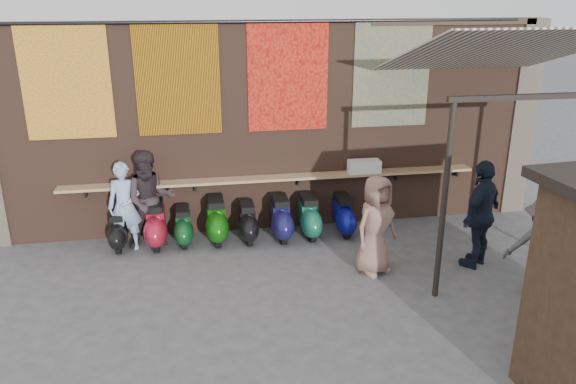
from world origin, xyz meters
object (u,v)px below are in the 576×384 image
(shelf_box, at_px, (364,166))
(scooter_stool_2, at_px, (184,227))
(scooter_stool_5, at_px, (281,219))
(scooter_stool_6, at_px, (309,217))
(scooter_stool_4, at_px, (248,222))
(shopper_tan, at_px, (376,225))
(diner_left, at_px, (125,206))
(scooter_stool_0, at_px, (119,231))
(diner_right, at_px, (150,200))
(shopper_grey, at_px, (540,247))
(scooter_stool_1, at_px, (156,225))
(shopper_navy, at_px, (481,214))
(scooter_stool_7, at_px, (343,215))
(scooter_stool_3, at_px, (217,221))

(shelf_box, bearing_deg, scooter_stool_2, -175.42)
(scooter_stool_5, height_order, scooter_stool_6, scooter_stool_5)
(scooter_stool_2, relative_size, scooter_stool_4, 0.95)
(scooter_stool_4, relative_size, shopper_tan, 0.45)
(diner_left, bearing_deg, scooter_stool_5, 1.78)
(scooter_stool_2, bearing_deg, scooter_stool_0, 179.53)
(diner_right, distance_m, shopper_grey, 6.60)
(scooter_stool_1, xyz_separation_m, diner_left, (-0.52, -0.03, 0.41))
(shelf_box, relative_size, diner_left, 0.38)
(shopper_navy, bearing_deg, diner_left, -52.20)
(diner_left, height_order, shopper_navy, shopper_navy)
(scooter_stool_0, bearing_deg, diner_left, -9.05)
(shopper_grey, bearing_deg, scooter_stool_7, -20.63)
(scooter_stool_6, height_order, shopper_tan, shopper_tan)
(shopper_navy, bearing_deg, scooter_stool_0, -52.03)
(shelf_box, xyz_separation_m, shopper_grey, (1.88, -3.07, -0.47))
(scooter_stool_2, xyz_separation_m, scooter_stool_7, (3.07, -0.03, 0.03))
(scooter_stool_3, distance_m, scooter_stool_4, 0.59)
(diner_right, bearing_deg, shopper_tan, -31.06)
(diner_left, relative_size, shopper_grey, 1.05)
(scooter_stool_7, bearing_deg, diner_left, 179.76)
(shelf_box, relative_size, shopper_navy, 0.33)
(scooter_stool_1, height_order, diner_left, diner_left)
(scooter_stool_1, height_order, diner_right, diner_right)
(shopper_grey, bearing_deg, scooter_stool_2, 1.62)
(shelf_box, xyz_separation_m, scooter_stool_7, (-0.48, -0.32, -0.88))
(shelf_box, distance_m, diner_left, 4.59)
(scooter_stool_0, relative_size, scooter_stool_5, 0.84)
(scooter_stool_7, bearing_deg, scooter_stool_5, -178.68)
(scooter_stool_5, bearing_deg, scooter_stool_4, 178.92)
(scooter_stool_3, bearing_deg, diner_left, -178.70)
(scooter_stool_2, relative_size, scooter_stool_7, 0.92)
(shelf_box, height_order, scooter_stool_6, shelf_box)
(scooter_stool_4, distance_m, diner_right, 1.84)
(scooter_stool_2, height_order, scooter_stool_5, scooter_stool_5)
(scooter_stool_6, height_order, diner_left, diner_left)
(shelf_box, height_order, scooter_stool_7, shelf_box)
(shopper_tan, bearing_deg, diner_left, 130.58)
(scooter_stool_2, distance_m, scooter_stool_7, 3.07)
(shelf_box, xyz_separation_m, scooter_stool_2, (-3.55, -0.28, -0.90))
(scooter_stool_7, relative_size, diner_left, 0.48)
(scooter_stool_3, height_order, shopper_grey, shopper_grey)
(scooter_stool_3, relative_size, shopper_navy, 0.46)
(scooter_stool_0, height_order, scooter_stool_6, scooter_stool_6)
(shelf_box, height_order, shopper_navy, shopper_navy)
(diner_left, xyz_separation_m, diner_right, (0.46, 0.00, 0.09))
(scooter_stool_5, bearing_deg, scooter_stool_1, 178.12)
(scooter_stool_5, relative_size, scooter_stool_7, 1.08)
(shelf_box, bearing_deg, shopper_navy, -54.72)
(diner_left, bearing_deg, diner_right, 2.70)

